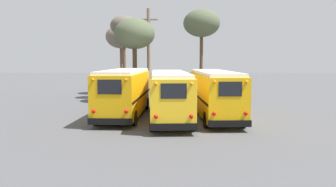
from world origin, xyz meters
TOP-DOWN VIEW (x-y plane):
  - ground_plane at (0.00, 0.00)m, footprint 160.00×160.00m
  - school_bus_0 at (-3.14, 0.65)m, footprint 3.00×9.72m
  - school_bus_1 at (0.00, -0.50)m, footprint 2.92×10.49m
  - school_bus_2 at (3.14, 0.32)m, footprint 2.71×10.32m
  - utility_pole at (-1.98, 9.91)m, footprint 1.80×0.33m
  - bare_tree_0 at (-5.49, 15.85)m, footprint 3.57×3.57m
  - bare_tree_1 at (-4.55, 11.20)m, footprint 2.75×2.75m
  - bare_tree_2 at (-3.20, 8.45)m, footprint 3.80×3.80m
  - bare_tree_3 at (3.41, 12.11)m, footprint 3.81×3.81m
  - fence_line at (0.00, 7.77)m, footprint 14.33×0.06m

SIDE VIEW (x-z plane):
  - ground_plane at x=0.00m, z-range 0.00..0.00m
  - fence_line at x=0.00m, z-range 0.27..1.69m
  - school_bus_1 at x=0.00m, z-range 0.14..3.32m
  - school_bus_2 at x=3.14m, z-range 0.13..3.35m
  - school_bus_0 at x=-3.14m, z-range 0.13..3.42m
  - utility_pole at x=-1.98m, z-range 0.12..9.07m
  - bare_tree_2 at x=-3.20m, z-range 2.41..10.25m
  - bare_tree_0 at x=-5.49m, z-range 2.57..10.57m
  - bare_tree_1 at x=-4.55m, z-range 3.03..11.48m
  - bare_tree_3 at x=3.41m, z-range 3.09..12.31m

